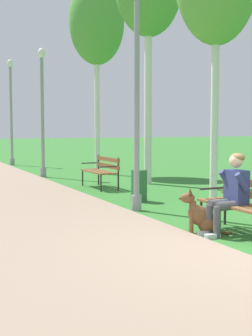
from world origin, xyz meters
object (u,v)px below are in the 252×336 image
(dog_brown, at_px, (203,217))
(lamp_post_far, at_px, (11,111))
(person_seated_on_near_bench, at_px, (231,191))
(lamp_post_mid, at_px, (42,111))
(birch_tree_fourth, at_px, (97,23))
(lamp_post_near, at_px, (137,95))
(park_bench_mid, at_px, (102,169))
(litter_bin, at_px, (139,186))
(park_bench_near, at_px, (243,201))

(dog_brown, bearing_deg, lamp_post_far, 89.91)
(person_seated_on_near_bench, height_order, lamp_post_mid, lamp_post_mid)
(birch_tree_fourth, bearing_deg, person_seated_on_near_bench, -99.48)
(dog_brown, distance_m, lamp_post_near, 3.04)
(park_bench_mid, height_order, dog_brown, park_bench_mid)
(litter_bin, bearing_deg, birch_tree_fourth, 76.96)
(birch_tree_fourth, bearing_deg, lamp_post_near, -105.47)
(dog_brown, height_order, litter_bin, dog_brown)
(park_bench_near, relative_size, lamp_post_mid, 0.36)
(lamp_post_near, relative_size, litter_bin, 6.23)
(park_bench_mid, height_order, birch_tree_fourth, birch_tree_fourth)
(park_bench_mid, distance_m, lamp_post_near, 3.93)
(park_bench_near, xyz_separation_m, lamp_post_far, (-0.54, 14.75, 1.80))
(person_seated_on_near_bench, distance_m, birch_tree_fourth, 10.76)
(lamp_post_mid, distance_m, lamp_post_far, 5.32)
(dog_brown, height_order, birch_tree_fourth, birch_tree_fourth)
(lamp_post_far, distance_m, birch_tree_fourth, 6.15)
(lamp_post_far, xyz_separation_m, birch_tree_fourth, (1.94, -5.07, 2.88))
(person_seated_on_near_bench, distance_m, dog_brown, 0.59)
(birch_tree_fourth, bearing_deg, dog_brown, -101.78)
(dog_brown, distance_m, lamp_post_far, 14.65)
(person_seated_on_near_bench, relative_size, dog_brown, 1.63)
(dog_brown, relative_size, lamp_post_far, 0.17)
(birch_tree_fourth, xyz_separation_m, litter_bin, (-1.42, -6.14, -4.84))
(lamp_post_far, bearing_deg, person_seated_on_near_bench, -88.70)
(person_seated_on_near_bench, bearing_deg, litter_bin, 86.94)
(park_bench_near, height_order, birch_tree_fourth, birch_tree_fourth)
(park_bench_near, bearing_deg, person_seated_on_near_bench, 168.76)
(lamp_post_near, height_order, lamp_post_mid, lamp_post_near)
(park_bench_near, xyz_separation_m, person_seated_on_near_bench, (-0.21, 0.04, 0.17))
(lamp_post_far, bearing_deg, litter_bin, -87.33)
(park_bench_mid, bearing_deg, lamp_post_near, -100.73)
(park_bench_mid, xyz_separation_m, lamp_post_near, (-0.66, -3.46, 1.74))
(birch_tree_fourth, bearing_deg, lamp_post_mid, -173.21)
(person_seated_on_near_bench, relative_size, birch_tree_fourth, 0.19)
(park_bench_near, distance_m, litter_bin, 3.55)
(park_bench_near, distance_m, birch_tree_fourth, 10.84)
(person_seated_on_near_bench, height_order, litter_bin, person_seated_on_near_bench)
(park_bench_near, distance_m, person_seated_on_near_bench, 0.27)
(lamp_post_near, relative_size, lamp_post_mid, 1.05)
(park_bench_near, height_order, person_seated_on_near_bench, person_seated_on_near_bench)
(birch_tree_fourth, distance_m, litter_bin, 7.94)
(park_bench_near, relative_size, lamp_post_far, 0.34)
(person_seated_on_near_bench, xyz_separation_m, birch_tree_fourth, (1.61, 9.64, 4.51))
(birch_tree_fourth, bearing_deg, park_bench_near, -98.24)
(lamp_post_mid, relative_size, lamp_post_far, 0.93)
(birch_tree_fourth, height_order, litter_bin, birch_tree_fourth)
(birch_tree_fourth, relative_size, litter_bin, 9.58)
(birch_tree_fourth, bearing_deg, litter_bin, -103.04)
(park_bench_near, distance_m, lamp_post_mid, 9.60)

